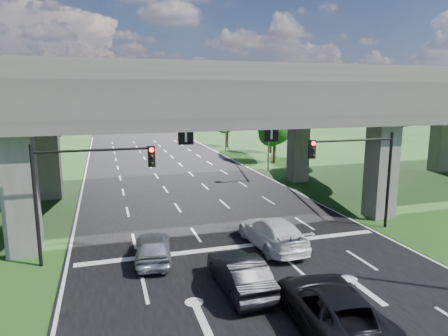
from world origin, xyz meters
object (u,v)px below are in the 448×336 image
signal_left (83,180)px  streetlight_far (266,117)px  signal_right (360,164)px  streetlight_beyond (223,111)px  car_trailing (332,308)px  car_dark (239,273)px  car_white (272,232)px  car_silver (153,246)px

signal_left → streetlight_far: streetlight_far is taller
signal_right → streetlight_beyond: (2.27, 36.06, 1.66)m
streetlight_beyond → car_trailing: (-9.44, -44.86, -5.00)m
car_dark → car_trailing: (2.18, -3.69, 0.05)m
signal_right → car_white: 6.96m
streetlight_beyond → car_trailing: 46.11m
signal_left → streetlight_beyond: size_ratio=0.60×
streetlight_beyond → car_silver: (-14.75, -37.00, -5.08)m
car_dark → car_white: size_ratio=0.85×
car_white → car_trailing: size_ratio=0.94×
signal_left → streetlight_beyond: streetlight_beyond is taller
signal_left → car_white: (9.62, -0.94, -3.36)m
signal_left → car_trailing: bearing=-46.0°
signal_right → car_trailing: 11.83m
streetlight_far → streetlight_beyond: (0.00, 16.00, 0.00)m
signal_right → streetlight_far: 20.25m
signal_right → signal_left: 15.65m
signal_left → streetlight_far: size_ratio=0.60×
car_silver → signal_left: bearing=-9.3°
streetlight_far → car_white: size_ratio=1.81×
signal_right → car_dark: bearing=-151.3°
signal_right → car_dark: 11.18m
car_silver → car_trailing: (5.31, -7.86, 0.08)m
car_white → car_dark: bearing=48.6°
car_silver → car_dark: car_dark is taller
signal_right → signal_left: same height
car_silver → car_dark: 5.21m
car_dark → signal_right: bearing=-152.2°
car_dark → car_silver: bearing=-54.0°
car_dark → car_white: car_white is taller
streetlight_far → car_trailing: size_ratio=1.70×
streetlight_beyond → streetlight_far: bearing=-90.0°
streetlight_beyond → car_dark: (-11.62, -41.17, -5.04)m
car_white → car_trailing: car_trailing is taller
car_silver → car_white: bearing=-172.8°
signal_left → streetlight_far: 26.95m
car_dark → car_trailing: 4.29m
streetlight_far → car_white: 23.13m
car_silver → car_white: (6.45, 0.00, 0.06)m
car_silver → signal_right: bearing=-168.4°
streetlight_far → streetlight_beyond: size_ratio=1.00×
signal_right → car_trailing: size_ratio=1.02×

